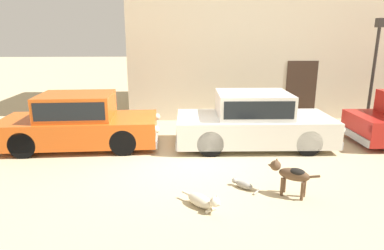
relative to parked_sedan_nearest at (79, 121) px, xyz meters
The scene contains 8 objects.
ground_plane 3.21m from the parked_sedan_nearest, 26.27° to the right, with size 80.00×80.00×0.00m, color tan.
parked_sedan_nearest is the anchor object (origin of this frame).
parked_sedan_second 4.74m from the parked_sedan_nearest, ahead, with size 4.35×1.93×1.49m.
apartment_block 11.62m from the parked_sedan_nearest, 29.28° to the left, with size 17.51×5.29×8.14m.
stray_dog_spotted 5.73m from the parked_sedan_nearest, 32.99° to the right, with size 0.87×0.62×0.69m.
stray_dog_tan 4.74m from the parked_sedan_nearest, 48.67° to the right, with size 0.69×0.74×0.34m.
stray_cat 4.88m from the parked_sedan_nearest, 34.90° to the right, with size 0.50×0.53×0.17m.
street_lamp 9.41m from the parked_sedan_nearest, 11.63° to the left, with size 0.22×0.22×3.49m.
Camera 1 is at (-0.13, -7.53, 3.00)m, focal length 31.42 mm.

